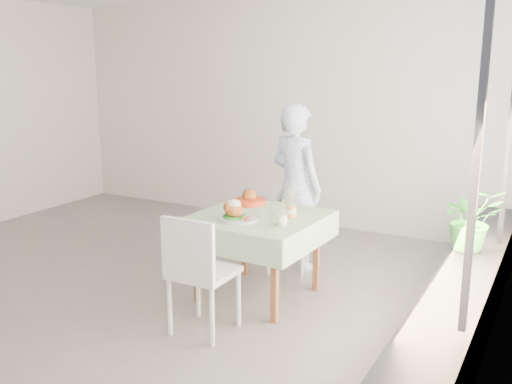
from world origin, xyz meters
The scene contains 14 objects.
floor centered at (0.00, 0.00, 0.00)m, with size 6.00×6.00×0.00m, color #5D5A58.
wall_back centered at (0.00, 2.50, 1.40)m, with size 6.00×0.02×2.80m, color silver.
wall_right centered at (3.00, 0.00, 1.40)m, with size 0.02×5.00×2.80m, color silver.
window_pane centered at (2.97, 0.00, 1.65)m, with size 0.01×4.80×2.18m, color #D1E0F9.
window_ledge centered at (2.80, 0.00, 0.25)m, with size 0.40×4.80×0.50m, color black.
cafe_table centered at (1.10, 0.11, 0.46)m, with size 1.08×1.08×0.74m.
chair_far centered at (1.05, 0.83, 0.25)m, with size 0.47×0.47×0.81m.
chair_near centered at (1.05, -0.69, 0.29)m, with size 0.44×0.44×0.94m.
diner centered at (1.06, 0.96, 0.82)m, with size 0.60×0.39×1.65m, color #97BAF1.
main_dish centered at (1.01, -0.11, 0.80)m, with size 0.34×0.34×0.18m.
juice_cup_orange centered at (1.37, 0.18, 0.80)m, with size 0.09×0.09×0.27m.
juice_cup_lemonade centered at (1.42, -0.08, 0.80)m, with size 0.09×0.09×0.26m.
second_dish centered at (0.84, 0.41, 0.78)m, with size 0.30×0.30×0.14m.
potted_plant centered at (2.73, 0.78, 0.77)m, with size 0.48×0.41×0.53m, color #2A7E2C.
Camera 1 is at (3.35, -4.04, 2.03)m, focal length 40.00 mm.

